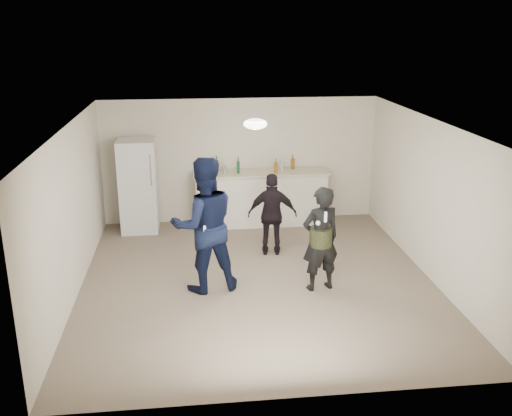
{
  "coord_description": "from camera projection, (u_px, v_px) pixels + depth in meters",
  "views": [
    {
      "loc": [
        -0.97,
        -8.19,
        3.91
      ],
      "look_at": [
        0.0,
        0.2,
        1.15
      ],
      "focal_mm": 40.0,
      "sensor_mm": 36.0,
      "label": 1
    }
  ],
  "objects": [
    {
      "name": "counter_top",
      "position": [
        261.0,
        173.0,
        11.29
      ],
      "size": [
        2.68,
        0.64,
        0.04
      ],
      "primitive_type": "cube",
      "color": "beige",
      "rests_on": "counter"
    },
    {
      "name": "camo_shorts",
      "position": [
        321.0,
        237.0,
        8.53
      ],
      "size": [
        0.34,
        0.34,
        0.28
      ],
      "primitive_type": "cylinder",
      "color": "#313819",
      "rests_on": "woman"
    },
    {
      "name": "spectator",
      "position": [
        272.0,
        214.0,
        9.9
      ],
      "size": [
        0.9,
        0.47,
        1.46
      ],
      "primitive_type": "imported",
      "rotation": [
        0.0,
        0.0,
        3.0
      ],
      "color": "black",
      "rests_on": "floor"
    },
    {
      "name": "nunchuk_man",
      "position": [
        213.0,
        234.0,
        8.27
      ],
      "size": [
        0.07,
        0.07,
        0.07
      ],
      "primitive_type": "sphere",
      "color": "white",
      "rests_on": "man"
    },
    {
      "name": "woman",
      "position": [
        321.0,
        239.0,
        8.54
      ],
      "size": [
        0.67,
        0.52,
        1.63
      ],
      "primitive_type": "imported",
      "rotation": [
        0.0,
        0.0,
        3.39
      ],
      "color": "black",
      "rests_on": "floor"
    },
    {
      "name": "ceiling_dome",
      "position": [
        255.0,
        124.0,
        8.58
      ],
      "size": [
        0.36,
        0.36,
        0.16
      ],
      "primitive_type": "ellipsoid",
      "color": "white",
      "rests_on": "ceiling"
    },
    {
      "name": "man",
      "position": [
        204.0,
        225.0,
        8.48
      ],
      "size": [
        1.14,
        0.97,
        2.07
      ],
      "primitive_type": "imported",
      "rotation": [
        0.0,
        0.0,
        3.34
      ],
      "color": "#0F193F",
      "rests_on": "floor"
    },
    {
      "name": "ceiling",
      "position": [
        258.0,
        124.0,
        8.28
      ],
      "size": [
        6.0,
        6.0,
        0.0
      ],
      "primitive_type": "plane",
      "rotation": [
        3.14,
        0.0,
        0.0
      ],
      "color": "silver",
      "rests_on": "wall_back"
    },
    {
      "name": "bottle_cluster",
      "position": [
        262.0,
        166.0,
        11.28
      ],
      "size": [
        1.6,
        0.39,
        0.23
      ],
      "color": "#B6BBC2",
      "rests_on": "counter_top"
    },
    {
      "name": "nunchuk_woman",
      "position": [
        318.0,
        223.0,
        8.22
      ],
      "size": [
        0.07,
        0.07,
        0.07
      ],
      "primitive_type": "sphere",
      "color": "silver",
      "rests_on": "woman"
    },
    {
      "name": "wall_left",
      "position": [
        72.0,
        212.0,
        8.37
      ],
      "size": [
        0.0,
        6.0,
        6.0
      ],
      "primitive_type": "plane",
      "rotation": [
        1.57,
        0.0,
        1.57
      ],
      "color": "beige",
      "rests_on": "floor"
    },
    {
      "name": "remote_woman",
      "position": [
        326.0,
        217.0,
        8.17
      ],
      "size": [
        0.04,
        0.04,
        0.15
      ],
      "primitive_type": "cube",
      "color": "white",
      "rests_on": "woman"
    },
    {
      "name": "wall_back",
      "position": [
        240.0,
        161.0,
        11.5
      ],
      "size": [
        6.0,
        0.0,
        6.0
      ],
      "primitive_type": "plane",
      "rotation": [
        1.57,
        0.0,
        0.0
      ],
      "color": "beige",
      "rests_on": "floor"
    },
    {
      "name": "remote_man",
      "position": [
        205.0,
        231.0,
        8.21
      ],
      "size": [
        0.04,
        0.04,
        0.15
      ],
      "primitive_type": "cube",
      "color": "white",
      "rests_on": "man"
    },
    {
      "name": "fridge_handle",
      "position": [
        151.0,
        170.0,
        10.57
      ],
      "size": [
        0.02,
        0.02,
        0.6
      ],
      "primitive_type": "cylinder",
      "color": "#B4B4B8",
      "rests_on": "fridge"
    },
    {
      "name": "wall_front",
      "position": [
        292.0,
        295.0,
        5.83
      ],
      "size": [
        6.0,
        0.0,
        6.0
      ],
      "primitive_type": "plane",
      "rotation": [
        -1.57,
        0.0,
        0.0
      ],
      "color": "beige",
      "rests_on": "floor"
    },
    {
      "name": "shaker",
      "position": [
        225.0,
        169.0,
        11.11
      ],
      "size": [
        0.08,
        0.08,
        0.17
      ],
      "primitive_type": "cylinder",
      "color": "silver",
      "rests_on": "counter_top"
    },
    {
      "name": "counter",
      "position": [
        261.0,
        199.0,
        11.45
      ],
      "size": [
        2.6,
        0.56,
        1.05
      ],
      "primitive_type": "cube",
      "color": "silver",
      "rests_on": "floor"
    },
    {
      "name": "wall_right",
      "position": [
        431.0,
        200.0,
        8.97
      ],
      "size": [
        0.0,
        6.0,
        6.0
      ],
      "primitive_type": "plane",
      "rotation": [
        1.57,
        0.0,
        -1.57
      ],
      "color": "beige",
      "rests_on": "floor"
    },
    {
      "name": "floor",
      "position": [
        257.0,
        281.0,
        9.05
      ],
      "size": [
        6.0,
        6.0,
        0.0
      ],
      "primitive_type": "plane",
      "color": "#6B5B4C",
      "rests_on": "ground"
    },
    {
      "name": "fridge",
      "position": [
        138.0,
        186.0,
        11.01
      ],
      "size": [
        0.7,
        0.7,
        1.8
      ],
      "primitive_type": "cube",
      "color": "silver",
      "rests_on": "floor"
    }
  ]
}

